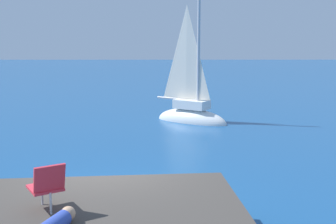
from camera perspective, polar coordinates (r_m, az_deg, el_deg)
name	(u,v)px	position (r m, az deg, el deg)	size (l,w,h in m)	color
ground_plane	(105,208)	(9.57, -8.54, -12.72)	(160.00, 160.00, 0.00)	navy
boulder_inland	(61,216)	(9.34, -14.33, -13.48)	(1.21, 0.97, 0.66)	#3E3632
sailboat_near	(191,114)	(19.23, 3.17, -0.23)	(3.61, 2.99, 6.74)	white
beach_chair	(47,184)	(6.93, -16.11, -9.43)	(0.72, 0.76, 0.80)	#E03342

